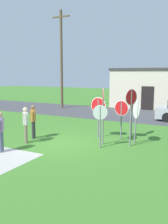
% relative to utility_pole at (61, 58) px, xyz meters
% --- Properties ---
extents(ground_plane, '(80.00, 80.00, 0.00)m').
position_rel_utility_pole_xyz_m(ground_plane, '(6.40, -10.29, -4.63)').
color(ground_plane, '#3D7528').
extents(street_asphalt, '(60.00, 6.40, 0.01)m').
position_rel_utility_pole_xyz_m(street_asphalt, '(6.40, -0.90, -4.62)').
color(street_asphalt, '#424247').
rests_on(street_asphalt, ground).
extents(building_background, '(7.46, 5.43, 3.71)m').
position_rel_utility_pole_xyz_m(building_background, '(7.50, 4.95, -2.76)').
color(building_background, beige).
rests_on(building_background, ground).
extents(utility_pole, '(1.80, 0.24, 8.88)m').
position_rel_utility_pole_xyz_m(utility_pole, '(0.00, 0.00, 0.00)').
color(utility_pole, brown).
rests_on(utility_pole, ground).
extents(stop_sign_rear_right, '(0.07, 0.76, 2.09)m').
position_rel_utility_pole_xyz_m(stop_sign_rear_right, '(9.08, -7.60, -3.20)').
color(stop_sign_rear_right, slate).
rests_on(stop_sign_rear_right, ground).
extents(stop_sign_leaning_right, '(0.75, 0.14, 1.93)m').
position_rel_utility_pole_xyz_m(stop_sign_leaning_right, '(8.75, -8.27, -3.31)').
color(stop_sign_leaning_right, slate).
rests_on(stop_sign_leaning_right, ground).
extents(stop_sign_tallest, '(0.33, 0.65, 2.57)m').
position_rel_utility_pole_xyz_m(stop_sign_tallest, '(9.54, -9.29, -2.88)').
color(stop_sign_tallest, slate).
rests_on(stop_sign_tallest, ground).
extents(stop_sign_rear_left, '(0.53, 0.67, 1.99)m').
position_rel_utility_pole_xyz_m(stop_sign_rear_left, '(9.62, -8.71, -3.27)').
color(stop_sign_rear_left, slate).
rests_on(stop_sign_rear_left, ground).
extents(stop_sign_low_front, '(0.36, 0.67, 2.62)m').
position_rel_utility_pole_xyz_m(stop_sign_low_front, '(8.34, -9.62, -2.84)').
color(stop_sign_low_front, slate).
rests_on(stop_sign_low_front, ground).
extents(stop_sign_center_cluster, '(0.87, 0.15, 2.06)m').
position_rel_utility_pole_xyz_m(stop_sign_center_cluster, '(7.62, -8.55, -3.22)').
color(stop_sign_center_cluster, slate).
rests_on(stop_sign_center_cluster, ground).
extents(stop_sign_nearest, '(0.55, 0.39, 1.90)m').
position_rel_utility_pole_xyz_m(stop_sign_nearest, '(8.43, -10.13, -3.35)').
color(stop_sign_nearest, slate).
rests_on(stop_sign_nearest, ground).
extents(person_in_blue, '(0.38, 0.49, 1.69)m').
position_rel_utility_pole_xyz_m(person_in_blue, '(5.00, -12.57, -3.68)').
color(person_in_blue, '#4C5670').
rests_on(person_in_blue, ground).
extents(person_with_sunhat, '(0.36, 0.51, 1.69)m').
position_rel_utility_pole_xyz_m(person_with_sunhat, '(4.80, -10.20, -3.68)').
color(person_with_sunhat, '#2D2D33').
rests_on(person_with_sunhat, ground).
extents(person_near_signs, '(0.43, 0.43, 1.69)m').
position_rel_utility_pole_xyz_m(person_near_signs, '(5.02, -11.04, -3.68)').
color(person_near_signs, '#7A6B56').
rests_on(person_near_signs, ground).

